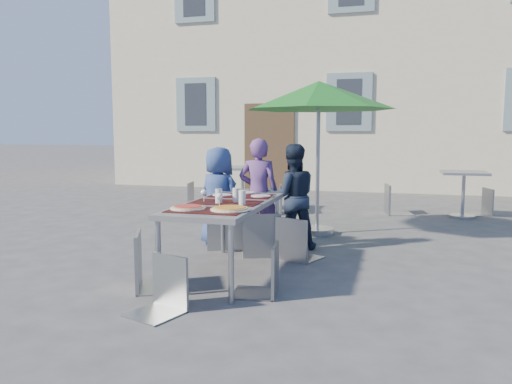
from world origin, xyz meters
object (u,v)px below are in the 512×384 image
(cafe_table_1, at_px, (464,185))
(chair_1, at_px, (262,207))
(chair_5, at_px, (161,252))
(bg_chair_r_0, at_px, (275,181))
(patio_umbrella, at_px, (319,97))
(dining_table, at_px, (226,208))
(bg_chair_l_1, at_px, (394,181))
(bg_chair_r_1, at_px, (483,186))
(child_2, at_px, (292,197))
(cafe_table_0, at_px, (243,179))
(pizza_near_right, at_px, (230,209))
(chair_2, at_px, (296,212))
(bg_chair_l_0, at_px, (196,179))
(child_1, at_px, (259,193))
(chair_0, at_px, (225,202))
(chair_3, at_px, (149,225))
(child_0, at_px, (219,197))
(chair_4, at_px, (265,239))
(pizza_near_left, at_px, (188,207))

(cafe_table_1, bearing_deg, chair_1, -126.81)
(chair_5, height_order, bg_chair_r_0, bg_chair_r_0)
(patio_umbrella, bearing_deg, dining_table, -104.69)
(bg_chair_l_1, relative_size, bg_chair_r_1, 1.13)
(child_2, distance_m, cafe_table_0, 3.19)
(cafe_table_1, xyz_separation_m, bg_chair_l_1, (-1.16, 0.04, 0.04))
(dining_table, distance_m, chair_1, 0.84)
(dining_table, height_order, chair_5, chair_5)
(pizza_near_right, bearing_deg, child_2, 82.93)
(chair_2, bearing_deg, bg_chair_l_0, 128.62)
(pizza_near_right, xyz_separation_m, chair_2, (0.39, 1.22, -0.21))
(child_1, relative_size, chair_0, 1.38)
(dining_table, distance_m, child_2, 1.38)
(pizza_near_right, bearing_deg, cafe_table_1, 61.74)
(dining_table, distance_m, chair_3, 0.86)
(chair_0, distance_m, cafe_table_0, 3.14)
(chair_3, relative_size, cafe_table_1, 1.29)
(cafe_table_1, relative_size, bg_chair_r_1, 0.88)
(child_0, bearing_deg, chair_4, 142.09)
(pizza_near_left, height_order, pizza_near_right, same)
(child_0, relative_size, chair_3, 1.25)
(chair_0, height_order, patio_umbrella, patio_umbrella)
(pizza_near_right, relative_size, chair_0, 0.36)
(chair_0, height_order, chair_1, chair_0)
(pizza_near_right, xyz_separation_m, chair_5, (-0.36, -0.70, -0.26))
(cafe_table_1, bearing_deg, cafe_table_0, -176.05)
(cafe_table_0, xyz_separation_m, bg_chair_r_1, (4.28, 0.66, -0.07))
(chair_4, height_order, bg_chair_r_1, bg_chair_r_1)
(dining_table, bearing_deg, pizza_near_left, -110.70)
(cafe_table_0, height_order, bg_chair_r_0, bg_chair_r_0)
(child_0, xyz_separation_m, bg_chair_l_0, (-1.43, 2.71, -0.05))
(chair_2, bearing_deg, dining_table, -129.10)
(child_1, bearing_deg, cafe_table_0, -72.40)
(pizza_near_left, distance_m, child_2, 1.94)
(cafe_table_0, bearing_deg, bg_chair_l_0, -165.60)
(pizza_near_right, bearing_deg, patio_umbrella, 81.95)
(pizza_near_left, bearing_deg, dining_table, 69.30)
(chair_4, height_order, bg_chair_r_0, bg_chair_r_0)
(chair_5, relative_size, bg_chair_l_1, 0.85)
(patio_umbrella, distance_m, cafe_table_1, 3.35)
(patio_umbrella, xyz_separation_m, cafe_table_1, (2.22, 2.08, -1.39))
(cafe_table_0, relative_size, bg_chair_l_0, 0.82)
(child_0, xyz_separation_m, chair_2, (1.10, -0.45, -0.08))
(chair_5, relative_size, bg_chair_l_0, 0.86)
(cafe_table_0, relative_size, bg_chair_l_1, 0.80)
(chair_5, bearing_deg, pizza_near_right, 63.13)
(child_0, bearing_deg, cafe_table_1, -115.48)
(pizza_near_right, bearing_deg, child_1, 96.52)
(chair_3, bearing_deg, chair_4, 6.41)
(child_2, xyz_separation_m, chair_1, (-0.27, -0.49, -0.07))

